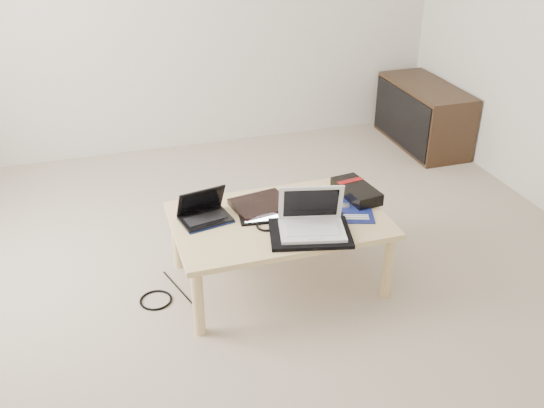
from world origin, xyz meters
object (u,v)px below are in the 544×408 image
object	(u,v)px
media_cabinet	(422,115)
gpu_box	(356,191)
coffee_table	(279,226)
white_laptop	(312,221)
netbook	(204,213)

from	to	relation	value
media_cabinet	gpu_box	size ratio (longest dim) A/B	2.76
coffee_table	gpu_box	size ratio (longest dim) A/B	3.38
white_laptop	gpu_box	xyz separation A→B (m)	(0.37, 0.28, -0.03)
netbook	white_laptop	bearing A→B (deg)	-30.76
netbook	gpu_box	size ratio (longest dim) A/B	0.87
media_cabinet	netbook	bearing A→B (deg)	-146.58
coffee_table	white_laptop	distance (m)	0.25
coffee_table	media_cabinet	size ratio (longest dim) A/B	1.22
coffee_table	media_cabinet	bearing A→B (deg)	40.83
coffee_table	white_laptop	xyz separation A→B (m)	(0.11, -0.19, 0.12)
coffee_table	netbook	bearing A→B (deg)	165.19
white_laptop	gpu_box	distance (m)	0.47
coffee_table	white_laptop	bearing A→B (deg)	-60.00
netbook	coffee_table	bearing A→B (deg)	-14.81
netbook	white_laptop	distance (m)	0.56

